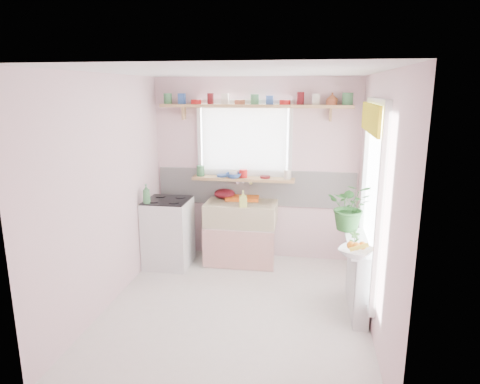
# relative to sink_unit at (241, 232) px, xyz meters

# --- Properties ---
(room) EXTENTS (3.20, 3.20, 3.20)m
(room) POSITION_rel_sink_unit_xyz_m (0.81, -0.43, 0.94)
(room) COLOR white
(room) RESTS_ON ground
(sink_unit) EXTENTS (0.95, 0.65, 1.11)m
(sink_unit) POSITION_rel_sink_unit_xyz_m (0.00, 0.00, 0.00)
(sink_unit) COLOR white
(sink_unit) RESTS_ON ground
(cooker) EXTENTS (0.58, 0.58, 0.93)m
(cooker) POSITION_rel_sink_unit_xyz_m (-0.95, -0.24, 0.03)
(cooker) COLOR white
(cooker) RESTS_ON ground
(radiator_ledge) EXTENTS (0.22, 0.95, 0.78)m
(radiator_ledge) POSITION_rel_sink_unit_xyz_m (1.45, -1.09, -0.03)
(radiator_ledge) COLOR white
(radiator_ledge) RESTS_ON ground
(windowsill) EXTENTS (1.40, 0.22, 0.04)m
(windowsill) POSITION_rel_sink_unit_xyz_m (-0.00, 0.19, 0.71)
(windowsill) COLOR tan
(windowsill) RESTS_ON room
(pine_shelf) EXTENTS (2.52, 0.24, 0.04)m
(pine_shelf) POSITION_rel_sink_unit_xyz_m (0.15, 0.18, 1.69)
(pine_shelf) COLOR tan
(pine_shelf) RESTS_ON room
(shelf_crockery) EXTENTS (2.47, 0.11, 0.12)m
(shelf_crockery) POSITION_rel_sink_unit_xyz_m (0.13, 0.18, 1.76)
(shelf_crockery) COLOR #3F7F4C
(shelf_crockery) RESTS_ON pine_shelf
(sill_crockery) EXTENTS (1.35, 0.11, 0.12)m
(sill_crockery) POSITION_rel_sink_unit_xyz_m (-0.00, 0.19, 0.78)
(sill_crockery) COLOR #3F7F4C
(sill_crockery) RESTS_ON windowsill
(dish_tray) EXTENTS (0.47, 0.36, 0.05)m
(dish_tray) POSITION_rel_sink_unit_xyz_m (-0.01, 0.21, 0.44)
(dish_tray) COLOR orange
(dish_tray) RESTS_ON sink_unit
(colander) EXTENTS (0.35, 0.35, 0.13)m
(colander) POSITION_rel_sink_unit_xyz_m (-0.27, 0.21, 0.48)
(colander) COLOR #570F17
(colander) RESTS_ON sink_unit
(jade_plant) EXTENTS (0.53, 0.47, 0.55)m
(jade_plant) POSITION_rel_sink_unit_xyz_m (1.36, -0.69, 0.62)
(jade_plant) COLOR #265A24
(jade_plant) RESTS_ON radiator_ledge
(fruit_bowl) EXTENTS (0.42, 0.42, 0.08)m
(fruit_bowl) POSITION_rel_sink_unit_xyz_m (1.36, -1.49, 0.38)
(fruit_bowl) COLOR silver
(fruit_bowl) RESTS_ON radiator_ledge
(herb_pot) EXTENTS (0.11, 0.08, 0.19)m
(herb_pot) POSITION_rel_sink_unit_xyz_m (1.36, -1.31, 0.44)
(herb_pot) COLOR #3B702C
(herb_pot) RESTS_ON radiator_ledge
(soap_bottle_sink) EXTENTS (0.11, 0.12, 0.21)m
(soap_bottle_sink) POSITION_rel_sink_unit_xyz_m (0.06, -0.19, 0.53)
(soap_bottle_sink) COLOR #CEDA61
(soap_bottle_sink) RESTS_ON sink_unit
(sill_cup) EXTENTS (0.12, 0.12, 0.09)m
(sill_cup) POSITION_rel_sink_unit_xyz_m (-0.13, 0.16, 0.77)
(sill_cup) COLOR silver
(sill_cup) RESTS_ON windowsill
(sill_bowl) EXTENTS (0.25, 0.25, 0.07)m
(sill_bowl) POSITION_rel_sink_unit_xyz_m (-0.13, 0.13, 0.76)
(sill_bowl) COLOR #345AA9
(sill_bowl) RESTS_ON windowsill
(shelf_vase) EXTENTS (0.19, 0.19, 0.15)m
(shelf_vase) POSITION_rel_sink_unit_xyz_m (1.14, 0.24, 1.78)
(shelf_vase) COLOR #B76238
(shelf_vase) RESTS_ON pine_shelf
(cooker_bottle) EXTENTS (0.11, 0.11, 0.25)m
(cooker_bottle) POSITION_rel_sink_unit_xyz_m (-1.15, -0.46, 0.61)
(cooker_bottle) COLOR #43874E
(cooker_bottle) RESTS_ON cooker
(fruit) EXTENTS (0.20, 0.14, 0.10)m
(fruit) POSITION_rel_sink_unit_xyz_m (1.37, -1.49, 0.44)
(fruit) COLOR orange
(fruit) RESTS_ON fruit_bowl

